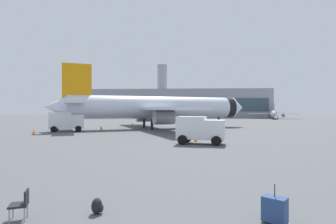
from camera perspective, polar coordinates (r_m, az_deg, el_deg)
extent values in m
cylinder|color=silver|center=(46.43, -1.97, 1.01)|extent=(28.88, 15.87, 3.80)
cone|color=silver|center=(53.83, 14.61, 0.91)|extent=(3.68, 4.28, 3.61)
cone|color=silver|center=(44.05, -22.90, 1.01)|extent=(4.33, 4.44, 3.42)
cylinder|color=black|center=(52.60, 12.65, 0.92)|extent=(2.88, 4.11, 3.88)
cube|color=silver|center=(53.81, -5.69, 0.60)|extent=(10.99, 16.55, 0.36)
cube|color=silver|center=(38.56, 0.41, 0.69)|extent=(10.99, 16.55, 0.36)
cylinder|color=gray|center=(51.41, -4.98, -0.84)|extent=(3.82, 3.33, 2.20)
cylinder|color=gray|center=(40.92, -0.84, -1.15)|extent=(3.82, 3.33, 2.20)
cube|color=orange|center=(44.22, -18.87, 5.69)|extent=(4.15, 2.15, 6.40)
cube|color=silver|center=(47.23, -19.59, 1.70)|extent=(4.85, 6.54, 0.24)
cube|color=silver|center=(40.83, -19.44, 1.91)|extent=(4.85, 6.54, 0.24)
cylinder|color=black|center=(51.58, 10.78, -2.17)|extent=(0.36, 0.36, 1.80)
cylinder|color=black|center=(48.20, -5.13, -2.35)|extent=(0.44, 0.44, 1.80)
cylinder|color=black|center=(43.59, -3.45, -2.63)|extent=(0.44, 0.44, 1.80)
cylinder|color=silver|center=(106.78, 21.70, -0.22)|extent=(7.37, 17.01, 2.18)
cone|color=silver|center=(97.50, 21.69, -0.28)|extent=(2.39, 1.95, 2.07)
cone|color=silver|center=(116.28, 21.72, -0.18)|extent=(2.43, 2.35, 1.96)
cylinder|color=black|center=(98.76, 21.69, -0.27)|extent=(2.36, 1.45, 2.22)
cube|color=silver|center=(107.44, 24.15, -0.32)|extent=(9.56, 5.44, 0.21)
cube|color=silver|center=(107.46, 19.26, -0.31)|extent=(9.56, 5.44, 0.21)
cylinder|color=gray|center=(107.40, 23.38, -0.71)|extent=(1.76, 2.13, 1.26)
cylinder|color=gray|center=(107.42, 20.02, -0.71)|extent=(1.76, 2.13, 1.26)
cube|color=red|center=(114.51, 21.72, 0.85)|extent=(0.97, 2.46, 3.66)
cube|color=silver|center=(114.80, 22.63, -0.01)|extent=(3.73, 2.48, 0.14)
cube|color=silver|center=(114.81, 20.80, -0.01)|extent=(3.73, 2.48, 0.14)
cylinder|color=black|center=(99.94, 21.69, -1.18)|extent=(0.21, 0.21, 1.03)
cylinder|color=black|center=(107.96, 22.43, -1.07)|extent=(0.25, 0.25, 1.03)
cylinder|color=black|center=(107.96, 20.97, -1.07)|extent=(0.25, 0.25, 1.03)
cube|color=white|center=(42.60, -18.72, -1.90)|extent=(2.34, 2.64, 2.04)
cube|color=#1E232D|center=(42.56, -17.76, -1.25)|extent=(0.76, 1.89, 0.84)
cube|color=white|center=(42.76, -21.94, -1.65)|extent=(3.69, 3.14, 2.40)
cylinder|color=black|center=(43.80, -18.50, -3.23)|extent=(0.92, 0.52, 0.90)
cylinder|color=black|center=(41.50, -18.62, -3.43)|extent=(0.92, 0.52, 0.90)
cylinder|color=black|center=(44.05, -22.87, -3.22)|extent=(0.92, 0.52, 0.90)
cylinder|color=black|center=(41.77, -23.24, -3.41)|extent=(0.92, 0.52, 0.90)
cube|color=white|center=(25.17, 10.00, -3.74)|extent=(2.13, 2.32, 1.78)
cube|color=#1E232D|center=(25.08, 11.70, -2.79)|extent=(0.45, 1.78, 0.74)
cube|color=white|center=(25.48, 5.06, -3.33)|extent=(3.00, 2.50, 2.10)
cylinder|color=black|center=(26.28, 10.71, -5.62)|extent=(0.93, 0.40, 0.90)
cylinder|color=black|center=(24.20, 10.26, -6.13)|extent=(0.93, 0.40, 0.90)
cylinder|color=black|center=(26.72, 4.08, -5.51)|extent=(0.93, 0.40, 0.90)
cylinder|color=black|center=(24.68, 3.09, -6.00)|extent=(0.93, 0.40, 0.90)
cube|color=#F2590C|center=(27.65, 5.93, -6.21)|extent=(0.44, 0.44, 0.04)
cone|color=#F2590C|center=(27.61, 5.93, -5.52)|extent=(0.36, 0.36, 0.62)
cylinder|color=white|center=(27.61, 5.93, -5.46)|extent=(0.23, 0.23, 0.10)
cube|color=#F2590C|center=(38.98, -26.78, -4.33)|extent=(0.44, 0.44, 0.04)
cone|color=#F2590C|center=(38.95, -26.78, -3.81)|extent=(0.36, 0.36, 0.66)
cylinder|color=white|center=(38.95, -26.78, -3.77)|extent=(0.23, 0.23, 0.10)
cube|color=#F2590C|center=(55.46, -7.67, -2.90)|extent=(0.44, 0.44, 0.04)
cone|color=#F2590C|center=(55.44, -7.67, -2.56)|extent=(0.36, 0.36, 0.62)
cylinder|color=white|center=(55.44, -7.67, -2.53)|extent=(0.23, 0.23, 0.10)
cube|color=#F2590C|center=(45.13, -14.08, -3.66)|extent=(0.44, 0.44, 0.04)
cone|color=#F2590C|center=(45.10, -14.08, -3.20)|extent=(0.36, 0.36, 0.68)
cylinder|color=white|center=(45.10, -14.08, -3.16)|extent=(0.23, 0.23, 0.10)
cube|color=navy|center=(8.56, 21.83, -18.75)|extent=(0.75, 0.71, 0.70)
cylinder|color=black|center=(8.40, 21.84, -15.33)|extent=(0.02, 0.02, 0.36)
cylinder|color=black|center=(8.75, 20.35, -20.74)|extent=(0.07, 0.08, 0.08)
cylinder|color=black|center=(8.62, 23.33, -21.10)|extent=(0.07, 0.08, 0.08)
ellipsoid|color=black|center=(8.98, -14.98, -18.81)|extent=(0.32, 0.40, 0.48)
ellipsoid|color=black|center=(8.96, -14.08, -19.34)|extent=(0.12, 0.28, 0.24)
cube|color=black|center=(9.26, -29.31, -16.94)|extent=(0.62, 0.62, 0.06)
cube|color=black|center=(9.16, -27.99, -15.71)|extent=(0.22, 0.47, 0.40)
cylinder|color=#999EA5|center=(9.20, -30.81, -18.52)|extent=(0.04, 0.04, 0.44)
cylinder|color=#999EA5|center=(9.55, -30.23, -17.80)|extent=(0.04, 0.04, 0.44)
cylinder|color=#999EA5|center=(9.12, -28.34, -18.69)|extent=(0.04, 0.04, 0.44)
cylinder|color=#999EA5|center=(9.47, -27.85, -17.94)|extent=(0.04, 0.04, 0.44)
cube|color=gray|center=(123.34, 1.56, 1.74)|extent=(81.63, 23.22, 12.27)
cube|color=#334756|center=(111.68, 1.31, 1.57)|extent=(77.55, 0.10, 5.52)
cylinder|color=gray|center=(124.62, -1.25, 7.33)|extent=(4.40, 4.40, 12.00)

